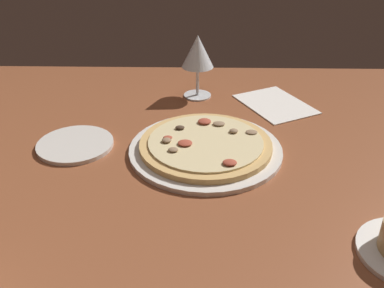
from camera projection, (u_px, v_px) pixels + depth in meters
dining_table at (178, 171)px, 87.29cm from camera, size 150.00×110.00×4.00cm
pizza_main at (206, 147)px, 89.37cm from camera, size 31.52×31.52×3.38cm
wine_glass_near at (198, 53)px, 109.12cm from camera, size 8.13×8.13×16.28cm
side_plate at (75, 144)px, 91.60cm from camera, size 16.00×16.00×0.90cm
paper_menu at (275, 104)px, 110.02cm from camera, size 21.23×23.32×0.30cm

